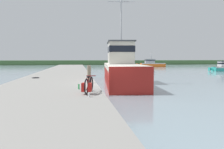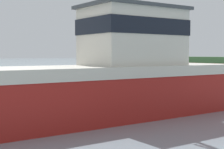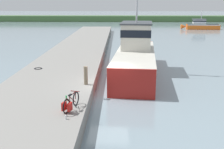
# 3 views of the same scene
# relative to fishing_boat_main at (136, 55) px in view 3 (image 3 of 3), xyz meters

# --- Properties ---
(ground_plane) EXTENTS (320.00, 320.00, 0.00)m
(ground_plane) POSITION_rel_fishing_boat_main_xyz_m (-2.00, -6.42, -1.46)
(ground_plane) COLOR gray
(dock_pier) EXTENTS (5.62, 80.00, 0.83)m
(dock_pier) POSITION_rel_fishing_boat_main_xyz_m (-5.71, -6.42, -1.04)
(dock_pier) COLOR gray
(dock_pier) RESTS_ON ground_plane
(far_shoreline) EXTENTS (180.00, 5.00, 1.62)m
(far_shoreline) POSITION_rel_fishing_boat_main_xyz_m (28.00, 61.29, -0.65)
(far_shoreline) COLOR #426638
(far_shoreline) RESTS_ON ground_plane
(fishing_boat_main) EXTENTS (4.05, 14.27, 8.88)m
(fishing_boat_main) POSITION_rel_fishing_boat_main_xyz_m (0.00, 0.00, 0.00)
(fishing_boat_main) COLOR maroon
(fishing_boat_main) RESTS_ON ground_plane
(boat_green_anchored) EXTENTS (7.95, 2.15, 4.01)m
(boat_green_anchored) POSITION_rel_fishing_boat_main_xyz_m (15.80, 37.19, -0.61)
(boat_green_anchored) COLOR orange
(boat_green_anchored) RESTS_ON ground_plane
(bicycle_touring) EXTENTS (0.69, 1.66, 0.75)m
(bicycle_touring) POSITION_rel_fishing_boat_main_xyz_m (-3.58, -10.61, -0.29)
(bicycle_touring) COLOR black
(bicycle_touring) RESTS_ON dock_pier
(mooring_post) EXTENTS (0.23, 0.23, 1.10)m
(mooring_post) POSITION_rel_fishing_boat_main_xyz_m (-3.34, -6.46, -0.08)
(mooring_post) COLOR #756651
(mooring_post) RESTS_ON dock_pier
(hose_coil) EXTENTS (0.57, 0.57, 0.04)m
(hose_coil) POSITION_rel_fishing_boat_main_xyz_m (-7.32, -2.52, -0.61)
(hose_coil) COLOR black
(hose_coil) RESTS_ON dock_pier
(water_bottle_by_bike) EXTENTS (0.07, 0.07, 0.26)m
(water_bottle_by_bike) POSITION_rel_fishing_boat_main_xyz_m (-3.99, -9.30, -0.50)
(water_bottle_by_bike) COLOR green
(water_bottle_by_bike) RESTS_ON dock_pier
(water_bottle_on_curb) EXTENTS (0.07, 0.07, 0.18)m
(water_bottle_on_curb) POSITION_rel_fishing_boat_main_xyz_m (-3.60, -11.59, -0.54)
(water_bottle_on_curb) COLOR silver
(water_bottle_on_curb) RESTS_ON dock_pier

